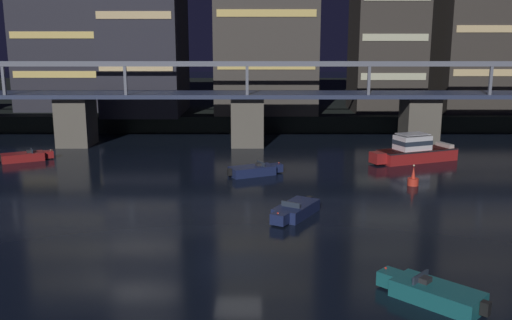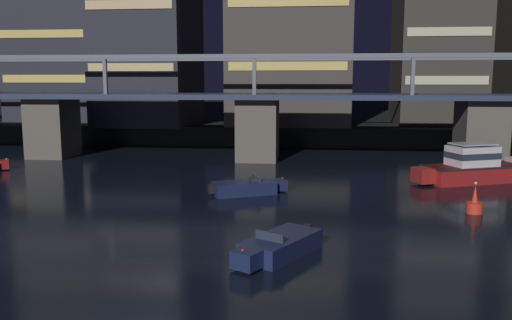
{
  "view_description": "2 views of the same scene",
  "coord_description": "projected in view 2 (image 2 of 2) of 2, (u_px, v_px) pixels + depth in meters",
  "views": [
    {
      "loc": [
        0.95,
        -27.25,
        11.45
      ],
      "look_at": [
        0.89,
        16.1,
        2.21
      ],
      "focal_mm": 38.6,
      "sensor_mm": 36.0,
      "label": 1
    },
    {
      "loc": [
        4.88,
        -13.15,
        7.32
      ],
      "look_at": [
        1.07,
        23.01,
        1.77
      ],
      "focal_mm": 37.37,
      "sensor_mm": 36.0,
      "label": 2
    }
  ],
  "objects": [
    {
      "name": "tower_west_low",
      "position": [
        66.0,
        15.0,
        66.35
      ],
      "size": [
        12.31,
        10.72,
        26.33
      ],
      "color": "#282833",
      "rests_on": "far_riverbank"
    },
    {
      "name": "tower_east_tall",
      "position": [
        440.0,
        11.0,
        59.07
      ],
      "size": [
        9.22,
        9.2,
        25.51
      ],
      "color": "#38332D",
      "rests_on": "far_riverbank"
    },
    {
      "name": "far_riverbank",
      "position": [
        285.0,
        114.0,
        95.73
      ],
      "size": [
        240.0,
        80.0,
        2.2
      ],
      "primitive_type": "cube",
      "color": "black",
      "rests_on": "ground"
    },
    {
      "name": "cabin_cruiser_near_left",
      "position": [
        475.0,
        167.0,
        38.14
      ],
      "size": [
        9.25,
        5.51,
        2.79
      ],
      "color": "maroon",
      "rests_on": "ground"
    },
    {
      "name": "speedboat_near_right",
      "position": [
        278.0,
        246.0,
        22.21
      ],
      "size": [
        3.61,
        4.86,
        1.16
      ],
      "color": "#19234C",
      "rests_on": "ground"
    },
    {
      "name": "channel_buoy",
      "position": [
        474.0,
        205.0,
        29.24
      ],
      "size": [
        0.9,
        0.9,
        1.76
      ],
      "color": "red",
      "rests_on": "ground"
    },
    {
      "name": "river_bridge",
      "position": [
        258.0,
        116.0,
        48.09
      ],
      "size": [
        83.99,
        6.4,
        9.38
      ],
      "color": "#605B51",
      "rests_on": "ground"
    },
    {
      "name": "speedboat_mid_right",
      "position": [
        247.0,
        187.0,
        34.18
      ],
      "size": [
        4.99,
        3.3,
        1.16
      ],
      "color": "#19234C",
      "rests_on": "ground"
    }
  ]
}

